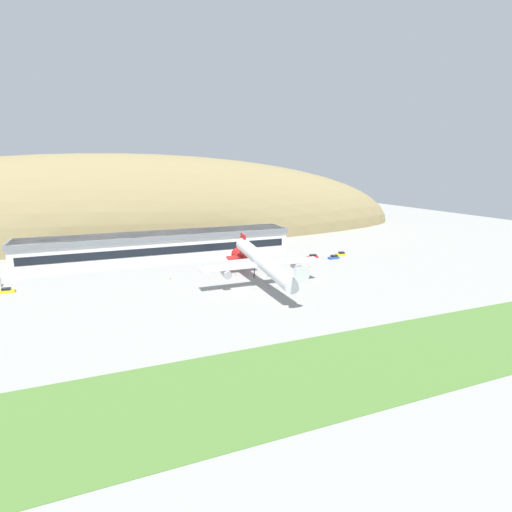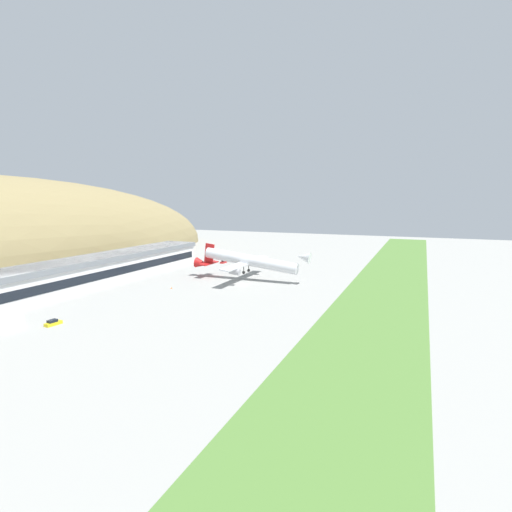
# 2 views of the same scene
# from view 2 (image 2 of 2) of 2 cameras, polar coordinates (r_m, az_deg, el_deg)

# --- Properties ---
(ground_plane) EXTENTS (433.49, 433.49, 0.00)m
(ground_plane) POSITION_cam_2_polar(r_m,az_deg,el_deg) (142.34, -1.99, -4.10)
(ground_plane) COLOR gray
(grass_strip_foreground) EXTENTS (390.14, 25.71, 0.08)m
(grass_strip_foreground) POSITION_cam_2_polar(r_m,az_deg,el_deg) (130.23, 17.70, -5.63)
(grass_strip_foreground) COLOR #4C7533
(grass_strip_foreground) RESTS_ON ground_plane
(terminal_building) EXTENTS (99.60, 15.35, 9.92)m
(terminal_building) POSITION_cam_2_polar(r_m,az_deg,el_deg) (157.74, -20.48, -1.33)
(terminal_building) COLOR silver
(terminal_building) RESTS_ON ground_plane
(cargo_airplane) EXTENTS (36.68, 46.60, 10.57)m
(cargo_airplane) POSITION_cam_2_polar(r_m,az_deg,el_deg) (149.07, -1.13, -0.71)
(cargo_airplane) COLOR silver
(service_car_0) EXTENTS (3.82, 1.88, 1.57)m
(service_car_0) POSITION_cam_2_polar(r_m,az_deg,el_deg) (201.09, -2.84, -0.32)
(service_car_0) COLOR gold
(service_car_0) RESTS_ON ground_plane
(service_car_1) EXTENTS (4.08, 2.00, 1.41)m
(service_car_1) POSITION_cam_2_polar(r_m,az_deg,el_deg) (108.99, -27.01, -8.51)
(service_car_1) COLOR gold
(service_car_1) RESTS_ON ground_plane
(service_car_2) EXTENTS (4.27, 2.09, 1.46)m
(service_car_2) POSITION_cam_2_polar(r_m,az_deg,el_deg) (194.54, -2.62, -0.62)
(service_car_2) COLOR #264C99
(service_car_2) RESTS_ON ground_plane
(service_car_3) EXTENTS (4.29, 1.75, 1.42)m
(service_car_3) POSITION_cam_2_polar(r_m,az_deg,el_deg) (190.54, -4.66, -0.83)
(service_car_3) COLOR #B21E1E
(service_car_3) RESTS_ON ground_plane
(fuel_truck) EXTENTS (7.49, 3.06, 2.82)m
(fuel_truck) POSITION_cam_2_polar(r_m,az_deg,el_deg) (110.55, -31.96, -8.20)
(fuel_truck) COLOR silver
(fuel_truck) RESTS_ON ground_plane
(traffic_cone_0) EXTENTS (0.52, 0.52, 0.58)m
(traffic_cone_0) POSITION_cam_2_polar(r_m,az_deg,el_deg) (138.89, -11.99, -4.47)
(traffic_cone_0) COLOR orange
(traffic_cone_0) RESTS_ON ground_plane
(traffic_cone_1) EXTENTS (0.52, 0.52, 0.58)m
(traffic_cone_1) POSITION_cam_2_polar(r_m,az_deg,el_deg) (177.60, -2.38, -1.56)
(traffic_cone_1) COLOR orange
(traffic_cone_1) RESTS_ON ground_plane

